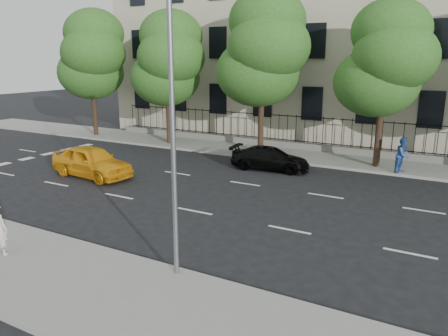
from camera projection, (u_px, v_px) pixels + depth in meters
name	position (u px, v px, depth m)	size (l,w,h in m)	color
ground	(156.00, 232.00, 15.30)	(120.00, 120.00, 0.00)	black
near_sidewalk	(66.00, 280.00, 11.89)	(60.00, 4.00, 0.15)	gray
far_sidewalk	(295.00, 155.00, 27.15)	(60.00, 4.00, 0.15)	gray
lane_markings	(222.00, 196.00, 19.33)	(49.60, 4.62, 0.01)	silver
crosswalk	(15.00, 161.00, 25.79)	(0.50, 12.10, 0.01)	silver
masonry_building	(341.00, 15.00, 32.54)	(34.60, 12.11, 18.50)	beige
iron_fence	(304.00, 142.00, 28.45)	(30.00, 0.50, 2.20)	slate
street_light	(184.00, 89.00, 11.36)	(0.25, 3.32, 8.05)	slate
tree_a	(93.00, 55.00, 32.64)	(5.71, 5.31, 9.39)	#382619
tree_b	(169.00, 59.00, 29.41)	(5.53, 5.12, 8.97)	#382619
tree_c	(264.00, 50.00, 25.98)	(5.89, 5.50, 9.80)	#382619
tree_d	(386.00, 60.00, 22.82)	(5.34, 4.94, 8.84)	#382619
yellow_taxi	(92.00, 161.00, 22.30)	(1.89, 4.70, 1.60)	orange
black_sedan	(270.00, 158.00, 23.76)	(1.75, 4.30, 1.25)	black
pedestrian_far	(403.00, 155.00, 22.52)	(0.89, 0.70, 1.84)	#2A4D97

